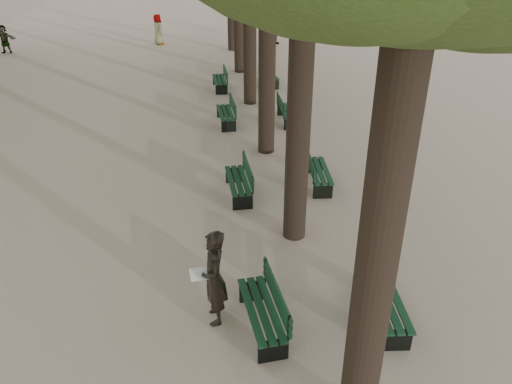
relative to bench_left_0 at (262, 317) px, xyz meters
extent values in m
plane|color=#BCA68E|center=(-0.37, -0.02, -0.27)|extent=(120.00, 120.00, 0.00)
cylinder|color=#33261C|center=(1.13, -2.02, 3.48)|extent=(0.52, 0.52, 7.50)
cylinder|color=#33261C|center=(1.13, 2.98, 3.48)|extent=(0.52, 0.52, 7.50)
cylinder|color=#33261C|center=(1.13, 7.98, 3.48)|extent=(0.52, 0.52, 7.50)
cylinder|color=#33261C|center=(1.13, 12.98, 3.48)|extent=(0.52, 0.52, 7.50)
cube|color=black|center=(-0.02, 0.00, -0.05)|extent=(0.72, 1.85, 0.45)
cube|color=black|center=(-0.02, 0.00, 0.18)|extent=(0.74, 1.85, 0.04)
cube|color=black|center=(0.26, 0.03, 0.45)|extent=(0.24, 1.79, 0.40)
cube|color=black|center=(-0.02, 5.09, -0.05)|extent=(0.61, 1.82, 0.45)
cube|color=black|center=(-0.02, 5.09, 0.18)|extent=(0.63, 1.82, 0.04)
cube|color=black|center=(0.26, 5.11, 0.45)|extent=(0.13, 1.80, 0.40)
cube|color=black|center=(-0.02, 10.60, -0.05)|extent=(0.62, 1.83, 0.45)
cube|color=black|center=(-0.02, 10.60, 0.18)|extent=(0.64, 1.83, 0.04)
cube|color=black|center=(0.26, 10.62, 0.45)|extent=(0.14, 1.80, 0.40)
cube|color=black|center=(-0.02, 15.05, -0.05)|extent=(0.59, 1.82, 0.45)
cube|color=black|center=(-0.02, 15.05, 0.18)|extent=(0.61, 1.82, 0.04)
cube|color=black|center=(0.26, 15.06, 0.45)|extent=(0.11, 1.80, 0.40)
cube|color=black|center=(2.28, 0.00, -0.05)|extent=(0.65, 1.83, 0.45)
cube|color=black|center=(2.28, 0.00, 0.18)|extent=(0.67, 1.83, 0.04)
cube|color=black|center=(2.00, 0.02, 0.45)|extent=(0.17, 1.80, 0.40)
cube|color=black|center=(2.28, 5.44, -0.05)|extent=(0.64, 1.83, 0.45)
cube|color=black|center=(2.28, 5.44, 0.18)|extent=(0.66, 1.83, 0.04)
cube|color=black|center=(2.00, 5.45, 0.45)|extent=(0.16, 1.80, 0.40)
cube|color=black|center=(2.28, 10.53, -0.05)|extent=(0.52, 1.80, 0.45)
cube|color=black|center=(2.28, 10.53, 0.18)|extent=(0.54, 1.80, 0.04)
cube|color=black|center=(2.00, 10.53, 0.45)|extent=(0.04, 1.80, 0.40)
cube|color=black|center=(2.28, 15.51, -0.05)|extent=(0.71, 1.84, 0.45)
cube|color=black|center=(2.28, 15.51, 0.18)|extent=(0.73, 1.85, 0.04)
cube|color=black|center=(2.01, 15.48, 0.45)|extent=(0.23, 1.79, 0.40)
imported|color=black|center=(-0.81, 0.35, 0.66)|extent=(0.43, 0.77, 1.87)
cube|color=white|center=(-1.06, 0.35, 0.78)|extent=(0.37, 0.29, 0.12)
imported|color=#262628|center=(-11.77, 23.67, 0.50)|extent=(1.44, 0.39, 1.54)
imported|color=#262628|center=(-3.24, 25.08, 0.61)|extent=(0.66, 0.93, 1.76)
imported|color=#262628|center=(3.87, 24.37, 0.57)|extent=(0.83, 1.01, 1.69)
imported|color=#262628|center=(2.33, 27.10, 0.57)|extent=(0.80, 1.12, 1.68)
camera|label=1|loc=(-0.88, -6.74, 6.16)|focal=35.00mm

